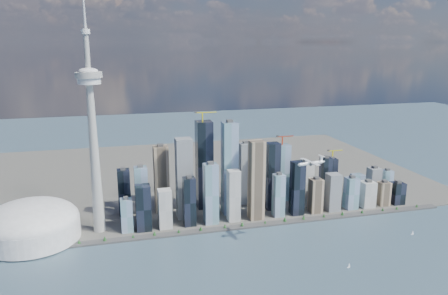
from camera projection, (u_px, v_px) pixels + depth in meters
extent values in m
plane|color=#334759|center=(271.00, 285.00, 778.60)|extent=(4000.00, 4000.00, 0.00)
cube|color=#383838|center=(233.00, 228.00, 1013.32)|extent=(1100.00, 22.00, 4.00)
cube|color=#4C4C47|center=(196.00, 173.00, 1436.80)|extent=(1400.00, 900.00, 3.00)
cylinder|color=#3F2D1E|center=(10.00, 250.00, 896.18)|extent=(1.00, 1.00, 2.40)
cone|color=#19471A|center=(10.00, 249.00, 895.33)|extent=(7.20, 7.20, 8.00)
cylinder|color=#3F2D1E|center=(55.00, 246.00, 917.34)|extent=(1.00, 1.00, 2.40)
cone|color=#19471A|center=(55.00, 244.00, 916.49)|extent=(7.20, 7.20, 8.00)
cylinder|color=#3F2D1E|center=(98.00, 241.00, 938.50)|extent=(1.00, 1.00, 2.40)
cone|color=#19471A|center=(98.00, 239.00, 937.66)|extent=(7.20, 7.20, 8.00)
cylinder|color=#3F2D1E|center=(139.00, 237.00, 959.67)|extent=(1.00, 1.00, 2.40)
cone|color=#19471A|center=(138.00, 235.00, 958.82)|extent=(7.20, 7.20, 8.00)
cylinder|color=#3F2D1E|center=(178.00, 232.00, 980.83)|extent=(1.00, 1.00, 2.40)
cone|color=#19471A|center=(178.00, 231.00, 979.98)|extent=(7.20, 7.20, 8.00)
cylinder|color=#3F2D1E|center=(215.00, 228.00, 1001.99)|extent=(1.00, 1.00, 2.40)
cone|color=#19471A|center=(215.00, 227.00, 1001.14)|extent=(7.20, 7.20, 8.00)
cylinder|color=#3F2D1E|center=(251.00, 225.00, 1023.15)|extent=(1.00, 1.00, 2.40)
cone|color=#19471A|center=(251.00, 223.00, 1022.31)|extent=(7.20, 7.20, 8.00)
cylinder|color=#3F2D1E|center=(285.00, 221.00, 1044.32)|extent=(1.00, 1.00, 2.40)
cone|color=#19471A|center=(285.00, 219.00, 1043.47)|extent=(7.20, 7.20, 8.00)
cylinder|color=#3F2D1E|center=(319.00, 217.00, 1065.48)|extent=(1.00, 1.00, 2.40)
cone|color=#19471A|center=(319.00, 216.00, 1064.63)|extent=(7.20, 7.20, 8.00)
cylinder|color=#3F2D1E|center=(350.00, 214.00, 1086.64)|extent=(1.00, 1.00, 2.40)
cone|color=#19471A|center=(350.00, 213.00, 1085.79)|extent=(7.20, 7.20, 8.00)
cylinder|color=#3F2D1E|center=(381.00, 211.00, 1107.80)|extent=(1.00, 1.00, 2.40)
cone|color=#19471A|center=(381.00, 209.00, 1106.96)|extent=(7.20, 7.20, 8.00)
cylinder|color=#3F2D1E|center=(410.00, 207.00, 1128.97)|extent=(1.00, 1.00, 2.40)
cone|color=#19471A|center=(410.00, 206.00, 1128.12)|extent=(7.20, 7.20, 8.00)
cube|color=black|center=(144.00, 208.00, 989.40)|extent=(34.00, 34.00, 106.19)
cube|color=#7FAEC0|center=(142.00, 194.00, 1033.04)|extent=(30.00, 30.00, 135.15)
cube|color=#B4B5B0|center=(166.00, 209.00, 1003.31)|extent=(30.00, 30.00, 91.71)
cube|color=tan|center=(160.00, 179.00, 1093.02)|extent=(36.00, 36.00, 168.93)
cube|color=gray|center=(185.00, 178.00, 1051.30)|extent=(38.00, 38.00, 197.89)
cube|color=black|center=(189.00, 202.00, 1013.90)|extent=(28.00, 28.00, 115.84)
cube|color=#7FAEC0|center=(212.00, 194.00, 1023.93)|extent=(32.00, 32.00, 144.80)
cube|color=black|center=(203.00, 165.00, 1113.07)|extent=(40.00, 40.00, 226.85)
cube|color=#7FAEC0|center=(229.00, 168.00, 1074.19)|extent=(36.00, 36.00, 231.68)
cube|color=#B4B5B0|center=(235.00, 196.00, 1039.63)|extent=(28.00, 28.00, 125.49)
cube|color=tan|center=(257.00, 180.00, 1045.12)|extent=(34.00, 34.00, 193.07)
cube|color=gray|center=(244.00, 174.00, 1147.30)|extent=(30.00, 30.00, 164.11)
cube|color=black|center=(271.00, 176.00, 1107.86)|extent=(32.00, 32.00, 173.76)
cube|color=#7FAEC0|center=(278.00, 195.00, 1068.76)|extent=(26.00, 26.00, 106.19)
cube|color=black|center=(297.00, 188.00, 1077.56)|extent=(30.00, 30.00, 135.15)
cube|color=#7FAEC0|center=(281.00, 172.00, 1174.08)|extent=(34.00, 34.00, 154.45)
cube|color=#B4B5B0|center=(307.00, 184.00, 1139.08)|extent=(28.00, 28.00, 115.84)
cube|color=tan|center=(315.00, 196.00, 1095.45)|extent=(30.00, 30.00, 86.88)
cube|color=gray|center=(333.00, 192.00, 1106.52)|extent=(32.00, 32.00, 96.53)
cube|color=black|center=(324.00, 181.00, 1150.16)|extent=(26.00, 26.00, 125.49)
cube|color=#7FAEC0|center=(351.00, 193.00, 1120.43)|extent=(30.00, 30.00, 82.05)
cube|color=black|center=(331.00, 177.00, 1216.38)|extent=(28.00, 28.00, 106.19)
cube|color=#7FAEC0|center=(357.00, 187.00, 1180.82)|extent=(30.00, 30.00, 72.40)
cube|color=#B4B5B0|center=(368.00, 194.00, 1134.35)|extent=(34.00, 34.00, 67.57)
cube|color=tan|center=(383.00, 194.00, 1145.90)|extent=(28.00, 28.00, 62.75)
cube|color=gray|center=(372.00, 183.00, 1190.10)|extent=(30.00, 30.00, 86.88)
cube|color=black|center=(398.00, 193.00, 1157.46)|extent=(32.00, 32.00, 57.92)
cube|color=#7FAEC0|center=(387.00, 184.00, 1202.23)|extent=(26.00, 26.00, 77.23)
cube|color=black|center=(124.00, 192.00, 1077.28)|extent=(30.00, 30.00, 115.84)
cube|color=#7FAEC0|center=(126.00, 215.00, 983.04)|extent=(26.00, 26.00, 77.23)
cube|color=yellow|center=(202.00, 117.00, 1083.81)|extent=(3.00, 3.00, 22.00)
cube|color=yellow|center=(206.00, 112.00, 1083.24)|extent=(55.00, 2.20, 2.20)
cube|color=#383838|center=(196.00, 112.00, 1076.72)|extent=(6.00, 4.00, 4.00)
cube|color=#A63017|center=(282.00, 141.00, 1153.33)|extent=(3.00, 3.00, 22.00)
cube|color=#A63017|center=(285.00, 136.00, 1152.50)|extent=(48.00, 2.20, 2.20)
cube|color=#383838|center=(277.00, 136.00, 1146.76)|extent=(6.00, 4.00, 4.00)
cube|color=yellow|center=(333.00, 155.00, 1201.31)|extent=(3.00, 3.00, 22.00)
cube|color=yellow|center=(335.00, 151.00, 1200.37)|extent=(45.00, 2.20, 2.20)
cube|color=#383838|center=(328.00, 150.00, 1194.96)|extent=(6.00, 4.00, 4.00)
cone|color=#A4A49E|center=(95.00, 159.00, 956.31)|extent=(26.00, 26.00, 340.00)
cylinder|color=silver|center=(89.00, 81.00, 916.34)|extent=(48.00, 48.00, 14.00)
cylinder|color=#A4A49E|center=(89.00, 75.00, 913.52)|extent=(56.00, 56.00, 12.00)
ellipsoid|color=silver|center=(88.00, 71.00, 911.63)|extent=(40.00, 40.00, 14.00)
cylinder|color=#A4A49E|center=(87.00, 51.00, 902.23)|extent=(11.00, 11.00, 80.00)
cylinder|color=silver|center=(85.00, 31.00, 892.82)|extent=(18.00, 18.00, 10.00)
cone|color=silver|center=(83.00, 2.00, 879.19)|extent=(7.00, 7.00, 105.00)
cylinder|color=silver|center=(32.00, 230.00, 947.52)|extent=(200.00, 200.00, 44.00)
ellipsoid|color=silver|center=(31.00, 220.00, 942.34)|extent=(200.00, 200.00, 84.00)
cylinder|color=white|center=(311.00, 163.00, 886.37)|extent=(55.33, 15.84, 6.77)
cone|color=white|center=(299.00, 165.00, 875.02)|extent=(8.42, 7.91, 6.77)
cone|color=white|center=(323.00, 162.00, 898.15)|extent=(11.55, 8.43, 6.77)
cube|color=white|center=(310.00, 162.00, 884.69)|extent=(18.21, 59.78, 1.06)
cylinder|color=white|center=(313.00, 164.00, 874.77)|extent=(12.10, 5.69, 3.81)
cylinder|color=white|center=(307.00, 161.00, 895.40)|extent=(12.10, 5.69, 3.81)
cylinder|color=#3F3F3F|center=(311.00, 164.00, 872.25)|extent=(1.72, 8.39, 8.46)
cylinder|color=#3F3F3F|center=(304.00, 161.00, 892.88)|extent=(1.72, 8.39, 8.46)
cube|color=white|center=(322.00, 159.00, 895.29)|extent=(5.98, 1.82, 11.63)
cube|color=white|center=(322.00, 156.00, 893.90)|extent=(7.76, 19.54, 0.74)
cube|color=white|center=(349.00, 267.00, 838.49)|extent=(6.58, 3.40, 0.84)
cylinder|color=#999999|center=(349.00, 265.00, 837.35)|extent=(0.25, 0.25, 9.46)
cube|color=white|center=(412.00, 234.00, 982.18)|extent=(6.90, 2.72, 0.90)
cylinder|color=#999999|center=(412.00, 232.00, 980.96)|extent=(0.27, 0.27, 10.09)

